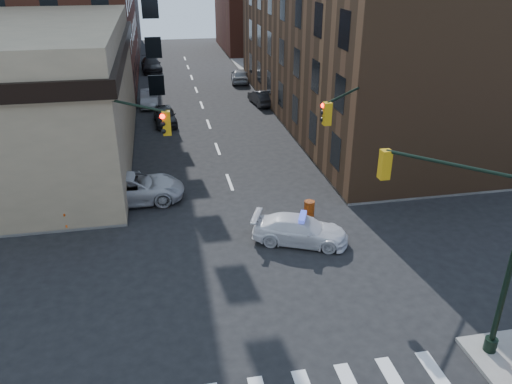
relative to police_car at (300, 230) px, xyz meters
name	(u,v)px	position (x,y,z in m)	size (l,w,h in m)	color
ground	(263,274)	(-2.33, -2.29, -0.67)	(140.00, 140.00, 0.00)	black
sidewalk_ne	(406,82)	(20.67, 30.46, -0.60)	(34.00, 54.50, 0.15)	gray
commercial_row_ne	(361,32)	(10.67, 20.21, 6.33)	(14.00, 34.00, 14.00)	#513520
filler_ne	(275,6)	(11.67, 55.71, 5.33)	(16.00, 16.00, 12.00)	#5F2C1E
signal_pole_se	(481,231)	(3.71, -7.81, 3.94)	(5.40, 5.27, 8.00)	black
signal_pole_nw	(121,148)	(-8.18, 3.05, 3.67)	(3.58, 3.67, 8.00)	black
signal_pole_ne	(352,133)	(3.51, 3.06, 3.67)	(3.67, 3.58, 8.00)	black
tree_ne_near	(285,69)	(5.17, 23.71, 2.82)	(3.00, 3.00, 4.85)	black
tree_ne_far	(267,53)	(5.17, 31.71, 2.82)	(3.00, 3.00, 4.85)	black
police_car	(300,230)	(0.00, 0.00, 0.00)	(1.88, 4.62, 1.34)	white
pickup	(131,188)	(-8.13, 6.17, 0.15)	(2.72, 5.90, 1.64)	#BABABE
parked_car_wnear	(165,115)	(-5.84, 20.52, 0.06)	(1.73, 4.31, 1.47)	black
parked_car_wfar	(150,98)	(-7.07, 26.36, 0.06)	(1.54, 4.43, 1.46)	gray
parked_car_wdeep	(151,65)	(-6.80, 42.07, 0.13)	(2.24, 5.51, 1.60)	black
parked_car_enear	(261,97)	(3.17, 24.85, 0.00)	(1.43, 4.10, 1.35)	black
parked_car_efar	(239,75)	(2.70, 34.29, 0.09)	(1.79, 4.45, 1.52)	#94979C
pedestrian_a	(91,193)	(-10.20, 5.44, 0.38)	(0.66, 0.43, 1.81)	black
pedestrian_b	(49,201)	(-12.25, 4.65, 0.45)	(0.95, 0.74, 1.95)	black
pedestrian_c	(19,211)	(-13.61, 4.15, 0.30)	(0.96, 0.40, 1.64)	#202530
barrel_road	(309,210)	(1.15, 2.30, -0.18)	(0.55, 0.55, 0.99)	orange
barrel_bank	(138,190)	(-7.83, 6.68, -0.22)	(0.50, 0.50, 0.89)	#CA5109
barricade_nw_a	(64,212)	(-11.53, 4.27, -0.08)	(1.18, 0.59, 0.89)	orange
barricade_nw_b	(76,216)	(-10.83, 3.64, -0.03)	(1.32, 0.66, 0.99)	#C54809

